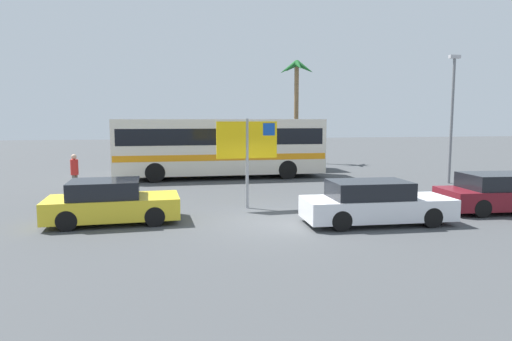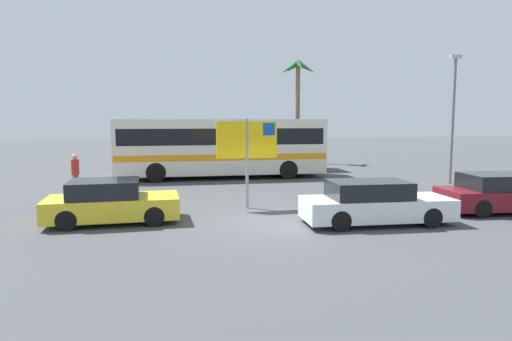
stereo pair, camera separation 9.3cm
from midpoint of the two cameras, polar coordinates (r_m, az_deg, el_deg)
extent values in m
plane|color=#424447|center=(14.19, 3.07, -6.50)|extent=(120.00, 120.00, 0.00)
cube|color=silver|center=(24.57, -4.29, 3.06)|extent=(11.08, 2.54, 2.90)
cube|color=black|center=(24.54, -4.30, 4.35)|extent=(10.64, 2.57, 0.84)
cube|color=orange|center=(24.60, -4.28, 1.89)|extent=(10.97, 2.57, 0.32)
cylinder|color=black|center=(26.40, 2.88, 0.64)|extent=(1.00, 0.28, 1.00)
cylinder|color=black|center=(24.19, 4.16, 0.10)|extent=(1.00, 0.28, 1.00)
cylinder|color=black|center=(25.66, -12.20, 0.34)|extent=(1.00, 0.28, 1.00)
cylinder|color=black|center=(23.39, -12.33, -0.25)|extent=(1.00, 0.28, 1.00)
cube|color=silver|center=(28.06, -3.59, 3.50)|extent=(11.08, 2.54, 2.90)
cube|color=black|center=(28.04, -3.60, 4.62)|extent=(10.64, 2.57, 0.84)
cube|color=orange|center=(28.09, -3.59, 2.46)|extent=(10.97, 2.57, 0.32)
cylinder|color=black|center=(29.89, 2.70, 1.33)|extent=(1.00, 0.28, 1.00)
cylinder|color=black|center=(27.68, 3.80, 0.91)|extent=(1.00, 0.28, 1.00)
cylinder|color=black|center=(29.08, -10.60, 1.08)|extent=(1.00, 0.28, 1.00)
cylinder|color=black|center=(26.80, -10.57, 0.63)|extent=(1.00, 0.28, 1.00)
cylinder|color=gray|center=(16.16, -0.97, 0.85)|extent=(0.11, 0.11, 3.20)
cube|color=yellow|center=(16.09, -0.98, 3.86)|extent=(2.20, 0.22, 1.30)
cube|color=#1447A8|center=(16.29, 1.76, 5.20)|extent=(0.44, 0.10, 0.44)
cube|color=silver|center=(14.37, 15.06, -4.58)|extent=(4.55, 1.82, 0.64)
cube|color=black|center=(14.16, 14.13, -2.33)|extent=(2.39, 1.61, 0.52)
cylinder|color=black|center=(15.67, 18.61, -4.47)|extent=(0.61, 0.18, 0.60)
cylinder|color=black|center=(14.37, 21.38, -5.56)|extent=(0.61, 0.18, 0.60)
cylinder|color=black|center=(14.61, 8.80, -4.99)|extent=(0.61, 0.18, 0.60)
cylinder|color=black|center=(13.21, 10.79, -6.26)|extent=(0.61, 0.18, 0.60)
cube|color=yellow|center=(14.73, -17.31, -4.38)|extent=(4.03, 2.00, 0.64)
cube|color=black|center=(14.65, -18.31, -2.17)|extent=(2.13, 1.78, 0.52)
cylinder|color=black|center=(15.56, -12.53, -4.37)|extent=(0.61, 0.18, 0.60)
cylinder|color=black|center=(13.89, -12.46, -5.67)|extent=(0.61, 0.18, 0.60)
cylinder|color=black|center=(15.73, -21.54, -4.55)|extent=(0.61, 0.18, 0.60)
cylinder|color=black|center=(14.09, -22.54, -5.84)|extent=(0.61, 0.18, 0.60)
cube|color=maroon|center=(17.85, 28.82, -3.03)|extent=(4.40, 2.13, 0.64)
cube|color=black|center=(17.62, 28.24, -1.21)|extent=(2.34, 1.83, 0.52)
cylinder|color=black|center=(17.85, 23.76, -3.37)|extent=(0.61, 0.20, 0.60)
cylinder|color=black|center=(16.46, 26.68, -4.31)|extent=(0.61, 0.20, 0.60)
cylinder|color=#706656|center=(20.74, -21.68, -1.66)|extent=(0.13, 0.13, 0.83)
cylinder|color=#706656|center=(20.88, -21.40, -1.59)|extent=(0.13, 0.13, 0.83)
cylinder|color=red|center=(20.72, -21.63, 0.41)|extent=(0.32, 0.32, 0.65)
sphere|color=tan|center=(20.69, -21.68, 1.62)|extent=(0.22, 0.22, 0.22)
cylinder|color=slate|center=(24.32, 23.54, 5.60)|extent=(0.14, 0.14, 6.07)
cube|color=#B2B2B7|center=(24.50, 23.88, 12.94)|extent=(0.56, 0.20, 0.16)
cylinder|color=brown|center=(33.34, 5.32, 6.98)|extent=(0.32, 0.32, 6.97)
cone|color=#195623|center=(33.76, 6.41, 12.68)|extent=(1.49, 0.54, 1.04)
cone|color=#195623|center=(34.13, 6.02, 12.86)|extent=(1.41, 1.31, 0.79)
cone|color=#195623|center=(34.09, 4.70, 12.79)|extent=(0.91, 1.55, 0.89)
cone|color=#195623|center=(33.71, 4.33, 12.69)|extent=(1.47, 1.15, 1.07)
cone|color=#195623|center=(33.16, 4.52, 12.76)|extent=(1.51, 0.96, 1.09)
cone|color=#195623|center=(32.91, 5.65, 12.94)|extent=(0.51, 1.50, 0.95)
cone|color=#195623|center=(33.23, 6.33, 12.75)|extent=(1.33, 1.36, 1.07)
camera|label=1|loc=(0.05, -89.84, 0.02)|focal=31.89mm
camera|label=2|loc=(0.05, 90.16, -0.02)|focal=31.89mm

